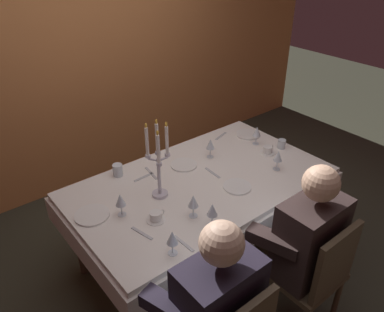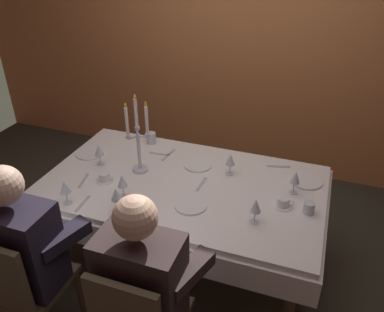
{
  "view_description": "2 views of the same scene",
  "coord_description": "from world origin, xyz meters",
  "px_view_note": "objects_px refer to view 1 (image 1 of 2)",
  "views": [
    {
      "loc": [
        -1.52,
        -1.78,
        2.33
      ],
      "look_at": [
        0.01,
        0.12,
        0.89
      ],
      "focal_mm": 35.71,
      "sensor_mm": 36.0,
      "label": 1
    },
    {
      "loc": [
        0.82,
        -2.09,
        2.25
      ],
      "look_at": [
        0.04,
        0.09,
        0.91
      ],
      "focal_mm": 36.74,
      "sensor_mm": 36.0,
      "label": 2
    }
  ],
  "objects_px": {
    "water_tumbler_1": "(118,170)",
    "coffee_cup_0": "(268,150)",
    "wine_glass_6": "(212,210)",
    "dinner_plate_2": "(92,215)",
    "wine_glass_2": "(120,200)",
    "water_tumbler_0": "(282,144)",
    "dinner_plate_3": "(237,187)",
    "wine_glass_5": "(172,238)",
    "wine_glass_0": "(257,132)",
    "dinner_plate_1": "(184,165)",
    "dining_table": "(201,193)",
    "dinner_plate_0": "(248,134)",
    "seated_diner_0": "(219,304)",
    "candelabra": "(158,163)",
    "coffee_cup_1": "(156,217)",
    "wine_glass_3": "(193,202)",
    "wine_glass_1": "(278,156)",
    "seated_diner_1": "(310,239)",
    "wine_glass_4": "(210,145)"
  },
  "relations": [
    {
      "from": "wine_glass_2",
      "to": "wine_glass_5",
      "type": "relative_size",
      "value": 1.0
    },
    {
      "from": "wine_glass_0",
      "to": "wine_glass_3",
      "type": "height_order",
      "value": "same"
    },
    {
      "from": "wine_glass_6",
      "to": "candelabra",
      "type": "bearing_deg",
      "value": 98.92
    },
    {
      "from": "dinner_plate_3",
      "to": "water_tumbler_1",
      "type": "relative_size",
      "value": 2.22
    },
    {
      "from": "wine_glass_1",
      "to": "wine_glass_4",
      "type": "xyz_separation_m",
      "value": [
        -0.28,
        0.46,
        -0.0
      ]
    },
    {
      "from": "water_tumbler_0",
      "to": "water_tumbler_1",
      "type": "height_order",
      "value": "water_tumbler_1"
    },
    {
      "from": "wine_glass_4",
      "to": "coffee_cup_0",
      "type": "bearing_deg",
      "value": -31.27
    },
    {
      "from": "wine_glass_3",
      "to": "wine_glass_6",
      "type": "distance_m",
      "value": 0.15
    },
    {
      "from": "dinner_plate_2",
      "to": "water_tumbler_0",
      "type": "bearing_deg",
      "value": -6.31
    },
    {
      "from": "wine_glass_2",
      "to": "dinner_plate_3",
      "type": "bearing_deg",
      "value": -17.53
    },
    {
      "from": "wine_glass_5",
      "to": "water_tumbler_1",
      "type": "height_order",
      "value": "wine_glass_5"
    },
    {
      "from": "dinner_plate_2",
      "to": "wine_glass_2",
      "type": "xyz_separation_m",
      "value": [
        0.16,
        -0.11,
        0.11
      ]
    },
    {
      "from": "dining_table",
      "to": "dinner_plate_0",
      "type": "relative_size",
      "value": 8.95
    },
    {
      "from": "dinner_plate_2",
      "to": "coffee_cup_1",
      "type": "bearing_deg",
      "value": -44.31
    },
    {
      "from": "dinner_plate_1",
      "to": "coffee_cup_1",
      "type": "height_order",
      "value": "coffee_cup_1"
    },
    {
      "from": "water_tumbler_1",
      "to": "coffee_cup_0",
      "type": "bearing_deg",
      "value": -23.17
    },
    {
      "from": "wine_glass_3",
      "to": "wine_glass_5",
      "type": "xyz_separation_m",
      "value": [
        -0.3,
        -0.18,
        0.0
      ]
    },
    {
      "from": "wine_glass_3",
      "to": "wine_glass_4",
      "type": "xyz_separation_m",
      "value": [
        0.58,
        0.49,
        0.0
      ]
    },
    {
      "from": "dinner_plate_3",
      "to": "seated_diner_1",
      "type": "xyz_separation_m",
      "value": [
        -0.03,
        -0.65,
        -0.01
      ]
    },
    {
      "from": "wine_glass_4",
      "to": "wine_glass_6",
      "type": "distance_m",
      "value": 0.84
    },
    {
      "from": "dinner_plate_1",
      "to": "coffee_cup_1",
      "type": "xyz_separation_m",
      "value": [
        -0.54,
        -0.4,
        0.02
      ]
    },
    {
      "from": "coffee_cup_0",
      "to": "wine_glass_6",
      "type": "bearing_deg",
      "value": -158.07
    },
    {
      "from": "dinner_plate_3",
      "to": "water_tumbler_1",
      "type": "bearing_deg",
      "value": 130.7
    },
    {
      "from": "water_tumbler_0",
      "to": "wine_glass_5",
      "type": "bearing_deg",
      "value": -164.13
    },
    {
      "from": "coffee_cup_0",
      "to": "wine_glass_3",
      "type": "bearing_deg",
      "value": -166.17
    },
    {
      "from": "wine_glass_6",
      "to": "seated_diner_0",
      "type": "height_order",
      "value": "seated_diner_0"
    },
    {
      "from": "wine_glass_4",
      "to": "water_tumbler_1",
      "type": "bearing_deg",
      "value": 162.01
    },
    {
      "from": "dinner_plate_1",
      "to": "wine_glass_1",
      "type": "relative_size",
      "value": 1.26
    },
    {
      "from": "dinner_plate_0",
      "to": "wine_glass_2",
      "type": "distance_m",
      "value": 1.48
    },
    {
      "from": "water_tumbler_0",
      "to": "seated_diner_1",
      "type": "xyz_separation_m",
      "value": [
        -0.73,
        -0.83,
        -0.04
      ]
    },
    {
      "from": "wine_glass_0",
      "to": "dinner_plate_1",
      "type": "bearing_deg",
      "value": 171.09
    },
    {
      "from": "wine_glass_6",
      "to": "dinner_plate_0",
      "type": "bearing_deg",
      "value": 33.72
    },
    {
      "from": "wine_glass_6",
      "to": "water_tumbler_0",
      "type": "xyz_separation_m",
      "value": [
        1.11,
        0.37,
        -0.08
      ]
    },
    {
      "from": "dining_table",
      "to": "wine_glass_3",
      "type": "distance_m",
      "value": 0.48
    },
    {
      "from": "wine_glass_0",
      "to": "wine_glass_3",
      "type": "xyz_separation_m",
      "value": [
        -1.03,
        -0.41,
        -0.0
      ]
    },
    {
      "from": "dinner_plate_3",
      "to": "wine_glass_5",
      "type": "relative_size",
      "value": 1.24
    },
    {
      "from": "candelabra",
      "to": "dinner_plate_1",
      "type": "xyz_separation_m",
      "value": [
        0.37,
        0.2,
        -0.25
      ]
    },
    {
      "from": "wine_glass_0",
      "to": "wine_glass_2",
      "type": "bearing_deg",
      "value": -175.33
    },
    {
      "from": "dinner_plate_1",
      "to": "seated_diner_1",
      "type": "distance_m",
      "value": 1.13
    },
    {
      "from": "dinner_plate_0",
      "to": "candelabra",
      "type": "bearing_deg",
      "value": -167.6
    },
    {
      "from": "wine_glass_3",
      "to": "dinner_plate_1",
      "type": "bearing_deg",
      "value": 57.77
    },
    {
      "from": "dining_table",
      "to": "dinner_plate_0",
      "type": "distance_m",
      "value": 0.86
    },
    {
      "from": "dinner_plate_3",
      "to": "seated_diner_0",
      "type": "distance_m",
      "value": 1.01
    },
    {
      "from": "dinner_plate_3",
      "to": "wine_glass_2",
      "type": "height_order",
      "value": "wine_glass_2"
    },
    {
      "from": "wine_glass_0",
      "to": "coffee_cup_0",
      "type": "distance_m",
      "value": 0.2
    },
    {
      "from": "dining_table",
      "to": "wine_glass_6",
      "type": "height_order",
      "value": "wine_glass_6"
    },
    {
      "from": "dinner_plate_1",
      "to": "wine_glass_4",
      "type": "distance_m",
      "value": 0.27
    },
    {
      "from": "dinner_plate_2",
      "to": "seated_diner_1",
      "type": "xyz_separation_m",
      "value": [
        0.93,
        -1.01,
        -0.01
      ]
    },
    {
      "from": "wine_glass_5",
      "to": "wine_glass_1",
      "type": "bearing_deg",
      "value": 10.59
    },
    {
      "from": "wine_glass_0",
      "to": "wine_glass_1",
      "type": "distance_m",
      "value": 0.42
    }
  ]
}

